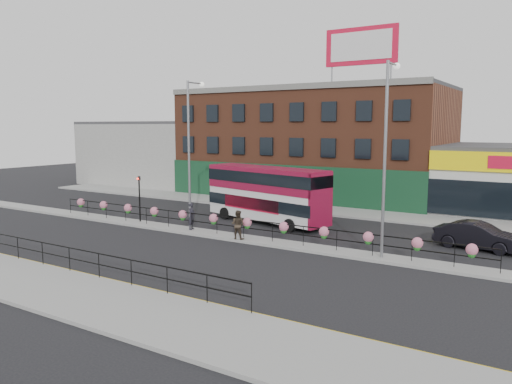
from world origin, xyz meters
The scene contains 18 objects.
ground centered at (0.00, 0.00, 0.00)m, with size 120.00×120.00×0.00m, color black.
south_pavement centered at (0.00, -12.00, 0.07)m, with size 60.00×4.00×0.15m, color gray.
north_pavement centered at (0.00, 12.00, 0.07)m, with size 60.00×4.00×0.15m, color gray.
median centered at (0.00, 0.00, 0.07)m, with size 60.00×1.60×0.15m, color gray.
yellow_line_inner centered at (0.00, -9.70, 0.01)m, with size 60.00×0.10×0.01m, color gold.
yellow_line_outer centered at (0.00, -9.88, 0.01)m, with size 60.00×0.10×0.01m, color gold.
brick_building centered at (-4.00, 19.96, 5.13)m, with size 25.00×12.21×10.30m.
warehouse_west centered at (-24.25, 20.00, 3.65)m, with size 15.50×12.00×7.30m.
billboard centered at (2.50, 14.99, 13.18)m, with size 6.00×0.29×4.40m.
median_railing centered at (0.00, 0.00, 1.05)m, with size 30.04×0.56×1.23m.
south_railing centered at (-2.00, -10.10, 0.96)m, with size 20.04×0.05×1.12m.
double_decker_bus centered at (-0.47, 5.18, 2.43)m, with size 10.07×4.50×3.96m.
car centered at (13.33, 4.97, 0.76)m, with size 4.79×2.26×1.52m, color black.
pedestrian_a centered at (-3.16, 0.16, 1.03)m, with size 0.58×0.74×1.76m, color black.
pedestrian_b centered at (0.94, -0.55, 1.02)m, with size 0.92×0.77×1.73m, color #392E23.
lamp_column_west centered at (-3.20, 0.32, 5.78)m, with size 0.34×1.67×9.50m.
lamp_column_east centered at (9.50, 0.18, 6.00)m, with size 0.35×1.73×9.87m.
traffic_light_median centered at (-8.00, 0.39, 2.47)m, with size 0.15×0.28×3.65m.
Camera 1 is at (17.22, -24.55, 6.81)m, focal length 35.00 mm.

